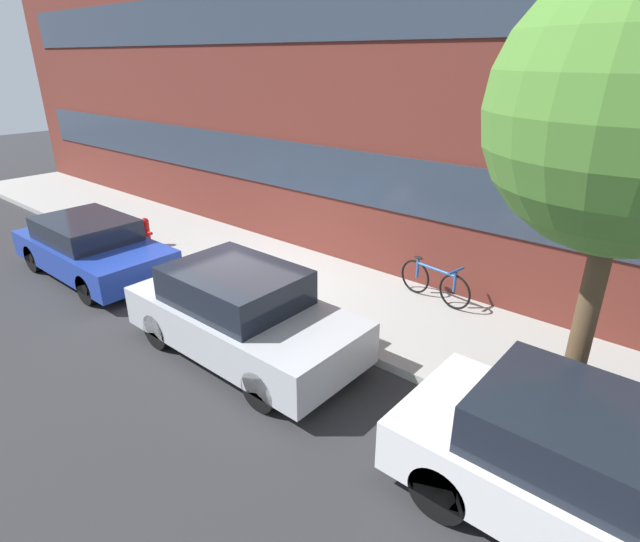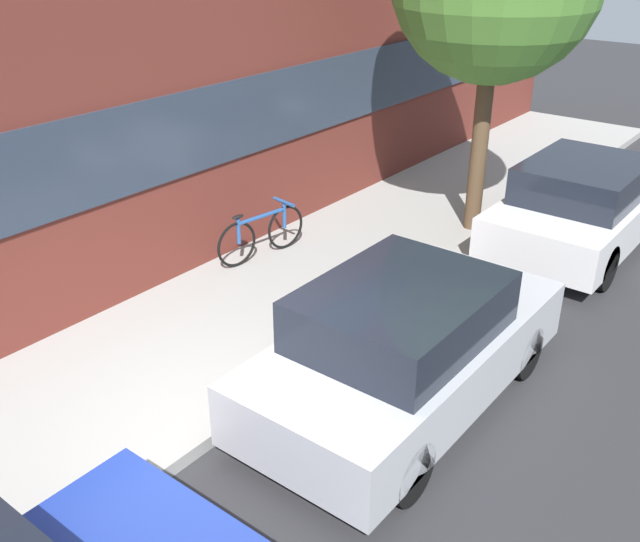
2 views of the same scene
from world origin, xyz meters
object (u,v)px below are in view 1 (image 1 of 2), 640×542
parked_car_silver (242,313)px  fire_hydrant (146,232)px  bicycle (435,282)px  street_tree (635,113)px  parked_car_blue (92,247)px  parked_car_white (592,475)px

parked_car_silver → fire_hydrant: 5.49m
bicycle → street_tree: size_ratio=0.30×
parked_car_silver → street_tree: street_tree is taller
parked_car_silver → bicycle: (1.55, 3.40, -0.17)m
parked_car_silver → bicycle: parked_car_silver is taller
parked_car_blue → parked_car_silver: (4.86, 0.00, 0.07)m
fire_hydrant → street_tree: 10.30m
bicycle → street_tree: bearing=-24.6°
bicycle → street_tree: 4.84m
parked_car_white → street_tree: bearing=112.1°
parked_car_white → fire_hydrant: parked_car_white is taller
bicycle → street_tree: (2.91, -1.90, 3.37)m
parked_car_white → street_tree: street_tree is taller
parked_car_white → bicycle: bearing=136.0°
bicycle → parked_car_white: bearing=-35.5°
parked_car_blue → street_tree: (9.32, 1.50, 3.26)m
parked_car_blue → fire_hydrant: size_ratio=5.70×
parked_car_white → street_tree: (-0.61, 1.50, 3.20)m
fire_hydrant → street_tree: street_tree is taller
parked_car_silver → street_tree: 5.69m
parked_car_blue → fire_hydrant: 1.60m
parked_car_white → bicycle: 4.90m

